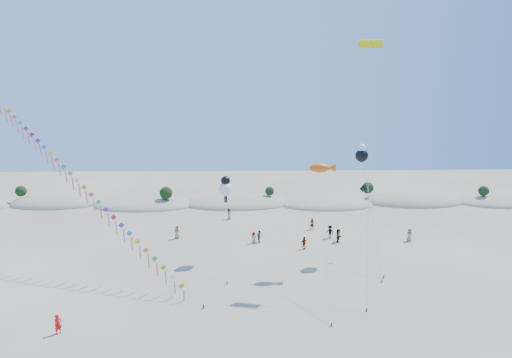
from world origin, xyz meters
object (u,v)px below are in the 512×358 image
object	(u,v)px
kite_train	(78,182)
flyer_foreground	(58,324)
fish_kite	(322,168)
parafoil_kite	(370,48)

from	to	relation	value
kite_train	flyer_foreground	size ratio (longest dim) A/B	16.46
fish_kite	parafoil_kite	distance (m)	13.33
fish_kite	flyer_foreground	bearing A→B (deg)	-150.64
flyer_foreground	parafoil_kite	bearing A→B (deg)	-26.67
fish_kite	flyer_foreground	distance (m)	28.74
parafoil_kite	flyer_foreground	world-z (taller)	parafoil_kite
parafoil_kite	flyer_foreground	bearing A→B (deg)	-154.20
kite_train	parafoil_kite	world-z (taller)	parafoil_kite
kite_train	flyer_foreground	world-z (taller)	kite_train
kite_train	fish_kite	xyz separation A→B (m)	(26.21, -0.51, 1.47)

